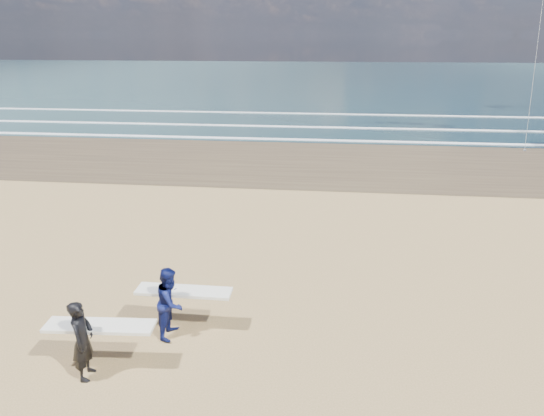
# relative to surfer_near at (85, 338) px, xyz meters

# --- Properties ---
(ocean) EXTENTS (220.00, 100.00, 0.02)m
(ocean) POSITION_rel_surfer_near_xyz_m (20.09, 72.73, -0.85)
(ocean) COLOR #182F36
(ocean) RESTS_ON ground
(surfer_near) EXTENTS (2.23, 1.01, 1.69)m
(surfer_near) POSITION_rel_surfer_near_xyz_m (0.00, 0.00, 0.00)
(surfer_near) COLOR black
(surfer_near) RESTS_ON ground
(surfer_far) EXTENTS (2.20, 1.04, 1.66)m
(surfer_far) POSITION_rel_surfer_near_xyz_m (1.25, 1.59, -0.02)
(surfer_far) COLOR #0E1651
(surfer_far) RESTS_ON ground
(kite_1) EXTENTS (5.64, 4.72, 11.10)m
(kite_1) POSITION_rel_surfer_near_xyz_m (16.84, 24.39, 5.21)
(kite_1) COLOR slate
(kite_1) RESTS_ON ground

